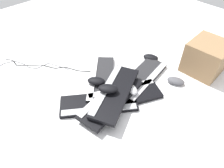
{
  "coord_description": "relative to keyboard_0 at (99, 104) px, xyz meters",
  "views": [
    {
      "loc": [
        0.67,
        0.7,
        0.9
      ],
      "look_at": [
        0.07,
        0.06,
        0.04
      ],
      "focal_mm": 32.0,
      "sensor_mm": 36.0,
      "label": 1
    }
  ],
  "objects": [
    {
      "name": "keyboard_4",
      "position": [
        -0.06,
        0.04,
        0.03
      ],
      "size": [
        0.46,
        0.22,
        0.03
      ],
      "color": "black",
      "rests_on": "keyboard_0"
    },
    {
      "name": "keyboard_5",
      "position": [
        -0.09,
        0.04,
        0.06
      ],
      "size": [
        0.46,
        0.33,
        0.03
      ],
      "color": "black",
      "rests_on": "keyboard_4"
    },
    {
      "name": "cable_0",
      "position": [
        -0.01,
        -0.48,
        -0.01
      ],
      "size": [
        0.53,
        0.56,
        0.01
      ],
      "color": "black",
      "rests_on": "ground"
    },
    {
      "name": "keyboard_2",
      "position": [
        -0.35,
        0.03,
        0.0
      ],
      "size": [
        0.46,
        0.22,
        0.03
      ],
      "color": "#232326",
      "rests_on": "ground"
    },
    {
      "name": "keyboard_1",
      "position": [
        -0.15,
        0.06,
        0.0
      ],
      "size": [
        0.46,
        0.32,
        0.03
      ],
      "color": "black",
      "rests_on": "ground"
    },
    {
      "name": "cable_1",
      "position": [
        0.2,
        -0.65,
        -0.01
      ],
      "size": [
        0.6,
        0.43,
        0.01
      ],
      "color": "#59595B",
      "rests_on": "ground"
    },
    {
      "name": "mouse_0",
      "position": [
        -0.06,
        0.02,
        0.1
      ],
      "size": [
        0.12,
        0.13,
        0.04
      ],
      "primitive_type": "ellipsoid",
      "rotation": [
        0.0,
        0.0,
        5.42
      ],
      "color": "black",
      "rests_on": "keyboard_5"
    },
    {
      "name": "ground_plane",
      "position": [
        -0.21,
        -0.1,
        -0.01
      ],
      "size": [
        3.2,
        3.2,
        0.0
      ],
      "primitive_type": "plane",
      "color": "white"
    },
    {
      "name": "mouse_4",
      "position": [
        -0.2,
        0.06,
        0.04
      ],
      "size": [
        0.09,
        0.12,
        0.04
      ],
      "primitive_type": "ellipsoid",
      "rotation": [
        0.0,
        0.0,
        4.52
      ],
      "color": "#B7B7BC",
      "rests_on": "keyboard_1"
    },
    {
      "name": "mouse_2",
      "position": [
        -0.48,
        0.2,
        0.01
      ],
      "size": [
        0.11,
        0.13,
        0.04
      ],
      "primitive_type": "ellipsoid",
      "rotation": [
        0.0,
        0.0,
        2.02
      ],
      "color": "#4C4C51",
      "rests_on": "ground"
    },
    {
      "name": "keyboard_3",
      "position": [
        -0.15,
        -0.15,
        0.0
      ],
      "size": [
        0.42,
        0.42,
        0.03
      ],
      "color": "#232326",
      "rests_on": "ground"
    },
    {
      "name": "mouse_1",
      "position": [
        -0.09,
        -0.13,
        0.04
      ],
      "size": [
        0.12,
        0.13,
        0.04
      ],
      "primitive_type": "ellipsoid",
      "rotation": [
        0.0,
        0.0,
        5.38
      ],
      "color": "black",
      "rests_on": "keyboard_3"
    },
    {
      "name": "cardboard_box",
      "position": [
        -0.73,
        0.25,
        0.09
      ],
      "size": [
        0.26,
        0.24,
        0.21
      ],
      "primitive_type": "cube",
      "rotation": [
        0.0,
        0.0,
        4.76
      ],
      "color": "olive",
      "rests_on": "ground"
    },
    {
      "name": "keyboard_0",
      "position": [
        0.0,
        0.0,
        0.0
      ],
      "size": [
        0.44,
        0.38,
        0.03
      ],
      "color": "black",
      "rests_on": "ground"
    },
    {
      "name": "mouse_3",
      "position": [
        -0.56,
        -0.07,
        0.01
      ],
      "size": [
        0.11,
        0.13,
        0.04
      ],
      "primitive_type": "ellipsoid",
      "rotation": [
        0.0,
        0.0,
        5.16
      ],
      "color": "black",
      "rests_on": "ground"
    }
  ]
}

